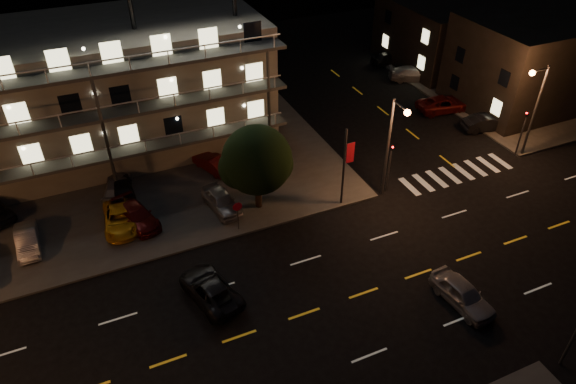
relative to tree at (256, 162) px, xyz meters
name	(u,v)px	position (x,y,z in m)	size (l,w,h in m)	color
ground	(334,303)	(0.81, -10.51, -4.01)	(140.00, 140.00, 0.00)	black
curb_nw	(60,180)	(-13.19, 9.49, -3.94)	(44.00, 24.00, 0.15)	#3A3A38
curb_ne	(494,86)	(30.81, 9.49, -3.94)	(16.00, 24.00, 0.15)	#3A3A38
motel	(93,91)	(-9.13, 13.37, 1.33)	(28.00, 13.80, 18.10)	gray
side_bldg_front	(534,62)	(30.80, 5.49, 0.24)	(14.06, 10.00, 8.50)	black
side_bldg_back	(453,31)	(30.80, 17.49, -0.51)	(14.06, 12.00, 7.00)	black
streetlight_nc	(392,140)	(9.31, -2.58, 0.95)	(0.44, 1.92, 8.00)	#2D2D30
streetlight_ne	(534,103)	(22.95, -2.21, 0.95)	(1.92, 0.44, 8.00)	#2D2D30
signal_nw	(390,163)	(9.81, -2.02, -1.45)	(0.20, 0.27, 4.60)	#2D2D30
signal_sw	(576,332)	(9.81, -19.01, -1.45)	(0.20, 0.27, 4.60)	#2D2D30
signal_ne	(523,128)	(22.81, -2.01, -1.45)	(0.27, 0.20, 4.60)	#2D2D30
banner_north	(345,165)	(5.90, -2.11, -0.59)	(0.83, 0.16, 6.40)	#2D2D30
stop_sign	(238,212)	(-2.19, -1.94, -2.30)	(0.91, 0.11, 2.61)	#2D2D30
tree	(256,162)	(0.00, 0.00, 0.00)	(5.17, 4.97, 6.50)	black
lot_car_1	(27,240)	(-15.62, 1.89, -3.23)	(1.34, 3.85, 1.27)	gray
lot_car_2	(120,218)	(-9.63, 1.75, -3.22)	(2.14, 4.64, 1.29)	orange
lot_car_3	(137,215)	(-8.49, 1.61, -3.21)	(1.82, 4.48, 1.30)	#560E0C
lot_car_4	(221,201)	(-2.55, 0.77, -3.15)	(1.69, 4.19, 1.43)	gray
lot_car_7	(117,188)	(-9.23, 5.58, -3.22)	(1.81, 4.45, 1.29)	gray
lot_car_8	(122,188)	(-8.94, 5.25, -3.15)	(1.69, 4.21, 1.43)	black
lot_car_9	(212,163)	(-1.65, 6.01, -3.22)	(1.37, 3.92, 1.29)	#560E0C
side_car_0	(486,123)	(23.38, 2.44, -3.27)	(1.57, 4.50, 1.48)	black
side_car_1	(443,104)	(22.13, 7.16, -3.29)	(2.41, 5.23, 1.45)	#560E0C
side_car_2	(413,74)	(23.65, 14.44, -3.27)	(2.09, 5.14, 1.49)	gray
side_car_3	(388,58)	(23.76, 19.51, -3.31)	(1.67, 4.16, 1.42)	black
road_car_east	(463,294)	(7.72, -13.47, -3.28)	(1.73, 4.30, 1.47)	gray
road_car_west	(210,289)	(-5.77, -7.06, -3.34)	(2.25, 4.87, 1.35)	black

